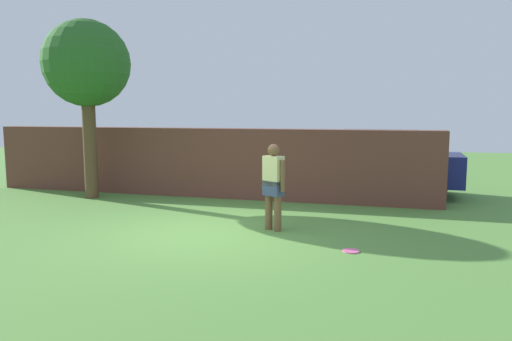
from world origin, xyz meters
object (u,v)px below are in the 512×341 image
object	(u,v)px
tree	(87,66)
car	(379,162)
person	(273,183)
frisbee_pink	(351,251)

from	to	relation	value
tree	car	size ratio (longest dim) A/B	1.05
person	frisbee_pink	xyz separation A→B (m)	(1.52, -1.01, -0.89)
car	tree	bearing A→B (deg)	-157.75
person	car	bearing A→B (deg)	96.35
tree	frisbee_pink	bearing A→B (deg)	-24.09
tree	person	xyz separation A→B (m)	(5.31, -2.04, -2.45)
tree	person	size ratio (longest dim) A/B	2.77
car	frisbee_pink	bearing A→B (deg)	-90.61
tree	car	xyz separation A→B (m)	(7.10, 2.60, -2.49)
person	car	world-z (taller)	car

